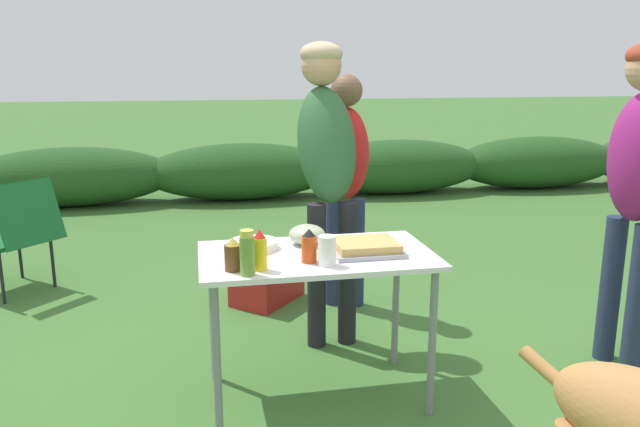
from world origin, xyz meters
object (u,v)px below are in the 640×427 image
folding_table (317,269)px  standing_person_in_red_jacket (346,168)px  food_tray (366,247)px  mixing_bowl (307,235)px  hot_sauce_bottle (309,246)px  camp_chair_green_behind_table (16,230)px  cooler_box (267,277)px  plate_stack (254,245)px  paper_cup_stack (327,251)px  standing_person_in_navy_coat (327,152)px  standing_person_with_beanie (638,170)px  beer_bottle (233,255)px  mustard_bottle (260,251)px  relish_jar (247,253)px

folding_table → standing_person_in_red_jacket: (0.42, 1.17, 0.29)m
food_tray → mixing_bowl: bearing=142.2°
hot_sauce_bottle → camp_chair_green_behind_table: hot_sauce_bottle is taller
food_tray → cooler_box: (-0.33, 1.38, -0.60)m
plate_stack → hot_sauce_bottle: size_ratio=1.54×
camp_chair_green_behind_table → plate_stack: bearing=-95.5°
food_tray → paper_cup_stack: paper_cup_stack is taller
cooler_box → standing_person_in_navy_coat: bearing=-114.6°
paper_cup_stack → camp_chair_green_behind_table: size_ratio=0.16×
standing_person_with_beanie → camp_chair_green_behind_table: standing_person_with_beanie is taller
hot_sauce_bottle → folding_table: bearing=65.5°
folding_table → mixing_bowl: mixing_bowl is taller
plate_stack → standing_person_in_red_jacket: standing_person_in_red_jacket is taller
hot_sauce_bottle → beer_bottle: 0.35m
hot_sauce_bottle → mustard_bottle: bearing=-163.3°
mixing_bowl → standing_person_with_beanie: (1.69, -0.17, 0.29)m
mustard_bottle → camp_chair_green_behind_table: (-1.53, 2.05, -0.36)m
paper_cup_stack → folding_table: bearing=93.3°
folding_table → paper_cup_stack: bearing=-86.7°
mixing_bowl → beer_bottle: size_ratio=1.23×
plate_stack → standing_person_in_navy_coat: (0.48, 0.57, 0.36)m
plate_stack → standing_person_in_navy_coat: bearing=50.1°
beer_bottle → standing_person_in_red_jacket: (0.82, 1.36, 0.14)m
paper_cup_stack → relish_jar: size_ratio=0.68×
standing_person_in_navy_coat → relish_jar: bearing=-122.1°
folding_table → relish_jar: 0.46m
beer_bottle → hot_sauce_bottle: bearing=8.9°
standing_person_with_beanie → food_tray: bearing=-95.9°
hot_sauce_bottle → plate_stack: bearing=130.8°
food_tray → relish_jar: 0.62m
standing_person_with_beanie → plate_stack: bearing=-101.0°
paper_cup_stack → standing_person_in_red_jacket: 1.43m
paper_cup_stack → beer_bottle: (-0.41, 0.00, 0.00)m
relish_jar → standing_person_in_red_jacket: 1.63m
hot_sauce_bottle → camp_chair_green_behind_table: bearing=131.7°
paper_cup_stack → standing_person_in_navy_coat: size_ratio=0.08×
standing_person_with_beanie → standing_person_in_red_jacket: (-1.25, 1.18, -0.13)m
plate_stack → camp_chair_green_behind_table: (-1.54, 1.72, -0.29)m
hot_sauce_bottle → standing_person_in_navy_coat: 0.93m
mixing_bowl → mustard_bottle: mustard_bottle is taller
standing_person_in_navy_coat → standing_person_with_beanie: 1.64m
relish_jar → standing_person_in_red_jacket: standing_person_in_red_jacket is taller
mustard_bottle → hot_sauce_bottle: size_ratio=1.18×
standing_person_with_beanie → paper_cup_stack: bearing=-90.7°
folding_table → mixing_bowl: 0.21m
folding_table → food_tray: 0.26m
hot_sauce_bottle → standing_person_with_beanie: 1.76m
folding_table → standing_person_in_red_jacket: size_ratio=0.71×
folding_table → food_tray: bearing=-7.5°
plate_stack → camp_chair_green_behind_table: bearing=131.8°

